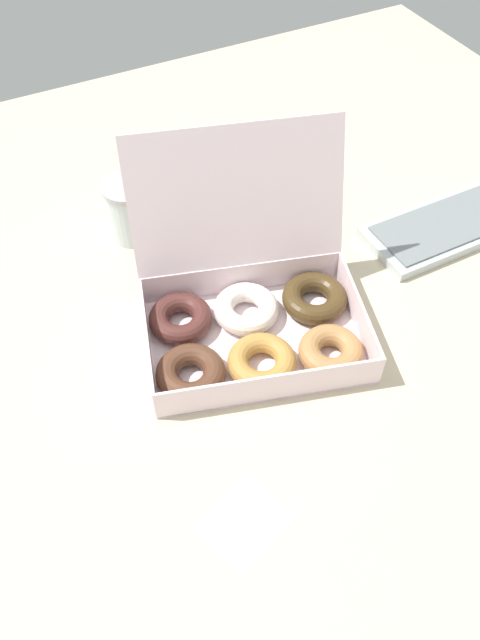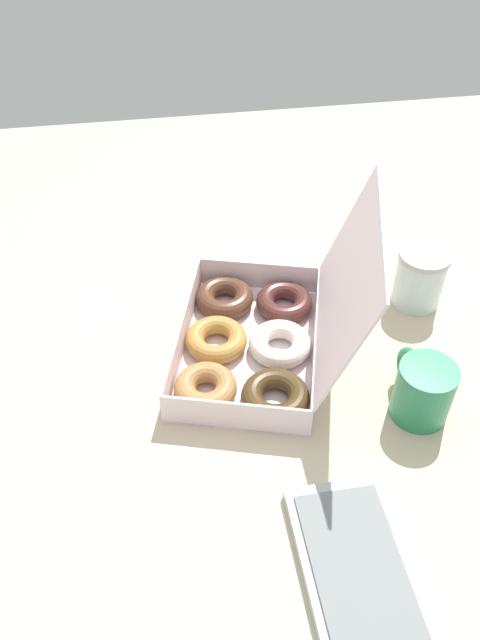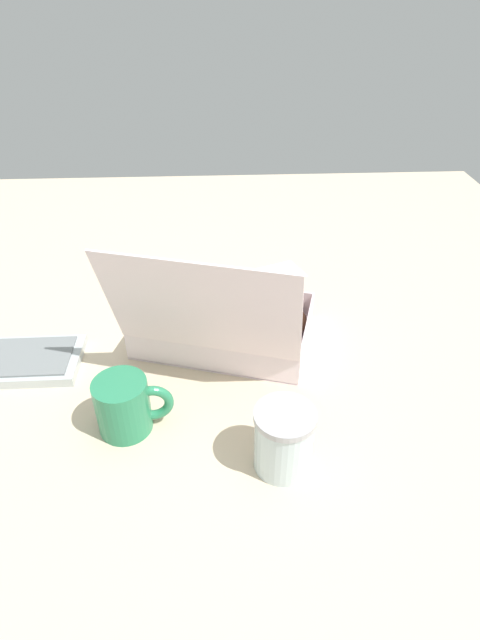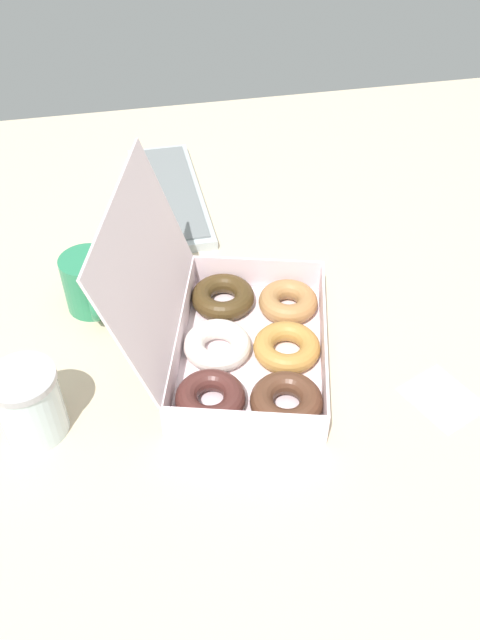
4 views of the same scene
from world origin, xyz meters
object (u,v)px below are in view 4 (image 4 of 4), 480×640
Objects in this scene: keyboard at (169,195)px; glass_jar at (29,403)px; donut_box at (242,338)px; coffee_mug at (90,284)px.

keyboard is 3.60× the size of glass_jar.
glass_jar is (-8.09, 30.38, 2.04)cm from donut_box.
glass_jar is at bearing 155.35° from keyboard.
keyboard is at bearing -24.65° from glass_jar.
donut_box is at bearing -126.18° from coffee_mug.
donut_box is 46.69cm from keyboard.
coffee_mug reaches higher than keyboard.
keyboard is 34.74cm from coffee_mug.
coffee_mug is at bearing 53.82° from donut_box.
donut_box reaches higher than glass_jar.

